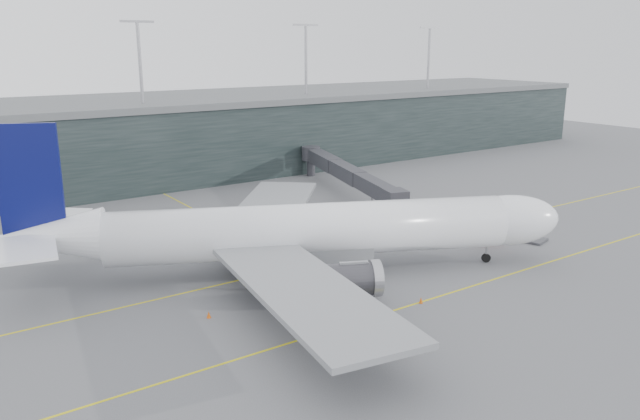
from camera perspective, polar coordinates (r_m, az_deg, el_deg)
ground at (r=75.09m, az=-6.48°, el=-4.93°), size 320.00×320.00×0.00m
taxiline_a at (r=71.79m, az=-4.95°, el=-5.83°), size 160.00×0.25×0.02m
taxiline_b at (r=59.49m, az=2.89°, el=-10.34°), size 160.00×0.25×0.02m
taxiline_lead_main at (r=94.30m, az=-9.60°, el=-0.90°), size 0.25×60.00×0.02m
terminal at (r=126.18m, az=-19.31°, el=5.99°), size 240.00×36.00×29.00m
main_aircraft at (r=70.21m, az=-1.23°, el=-1.97°), size 60.13×55.33×17.75m
jet_bridge at (r=106.17m, az=1.19°, el=3.52°), size 13.67×43.36×5.88m
gse_cart at (r=84.74m, az=14.82°, el=-2.40°), size 2.70×2.24×1.58m
baggage_dolly at (r=87.68m, az=19.05°, el=-2.62°), size 3.70×3.27×0.31m
uld_a at (r=80.55m, az=-13.26°, el=-3.08°), size 2.70×2.47×1.98m
uld_b at (r=83.14m, az=-12.34°, el=-2.50°), size 2.18×1.81×1.86m
uld_c at (r=82.57m, az=-10.06°, el=-2.43°), size 2.83×2.60×2.08m
cone_nose at (r=93.32m, az=14.75°, el=-1.16°), size 0.41×0.41×0.65m
cone_wing_stbd at (r=64.49m, az=9.22°, el=-8.15°), size 0.40×0.40×0.64m
cone_wing_port at (r=89.75m, az=-3.56°, el=-1.32°), size 0.41×0.41×0.65m
cone_tail at (r=61.41m, az=-10.14°, el=-9.39°), size 0.43×0.43×0.68m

